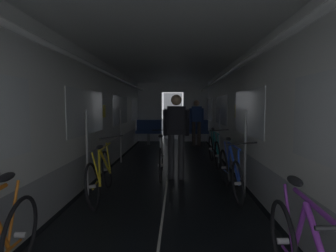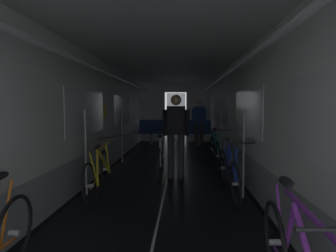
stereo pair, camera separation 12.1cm
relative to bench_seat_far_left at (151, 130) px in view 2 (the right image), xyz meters
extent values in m
cube|color=black|center=(-0.51, -4.82, -0.56)|extent=(0.08, 11.50, 0.01)
cube|color=black|center=(2.31, -4.82, -0.56)|extent=(0.08, 11.50, 0.01)
cube|color=beige|center=(0.90, -4.82, -0.56)|extent=(0.03, 11.27, 0.00)
cube|color=#9EA0A5|center=(-0.61, -4.82, -0.27)|extent=(0.12, 11.50, 0.60)
cube|color=white|center=(-0.61, -4.82, 0.96)|extent=(0.12, 11.50, 1.85)
cube|color=white|center=(-0.54, -5.40, 0.78)|extent=(0.02, 1.90, 0.80)
cube|color=white|center=(-0.54, -2.52, 0.78)|extent=(0.02, 1.90, 0.80)
cube|color=white|center=(-0.54, 0.35, 0.78)|extent=(0.02, 1.90, 0.80)
cube|color=yellow|center=(-0.54, -4.27, 0.78)|extent=(0.01, 0.20, 0.28)
cylinder|color=white|center=(-0.27, -4.82, 1.53)|extent=(0.07, 11.04, 0.07)
cylinder|color=#B7BABF|center=(-0.37, -5.97, 0.13)|extent=(0.04, 0.04, 1.40)
cylinder|color=#B7BABF|center=(-0.37, -3.37, 0.13)|extent=(0.04, 0.04, 1.40)
cube|color=#9EA0A5|center=(2.41, -4.82, -0.27)|extent=(0.12, 11.50, 0.60)
cube|color=white|center=(2.41, -4.82, 0.96)|extent=(0.12, 11.50, 1.85)
cube|color=white|center=(2.35, -5.40, 0.78)|extent=(0.02, 1.90, 0.80)
cube|color=white|center=(2.35, -2.52, 0.78)|extent=(0.02, 1.90, 0.80)
cube|color=white|center=(2.35, 0.35, 0.78)|extent=(0.02, 1.90, 0.80)
cube|color=yellow|center=(2.35, -4.45, 0.78)|extent=(0.01, 0.20, 0.28)
cylinder|color=white|center=(2.07, -4.82, 1.53)|extent=(0.07, 11.04, 0.07)
cylinder|color=#B7BABF|center=(2.17, -5.97, 0.13)|extent=(0.04, 0.04, 1.40)
cylinder|color=#B7BABF|center=(2.17, -3.37, 0.13)|extent=(0.04, 0.04, 1.40)
cube|color=white|center=(-0.05, 0.99, 0.66)|extent=(1.00, 0.12, 2.45)
cube|color=white|center=(1.85, 0.99, 0.66)|extent=(1.00, 0.12, 2.45)
cube|color=white|center=(0.90, 0.99, 1.68)|extent=(0.90, 0.12, 0.40)
cube|color=#4C4F54|center=(0.90, 1.69, 0.46)|extent=(0.81, 0.04, 2.05)
cube|color=silver|center=(0.90, -4.82, 1.94)|extent=(3.14, 11.62, 0.12)
cylinder|color=gray|center=(0.00, -0.07, -0.35)|extent=(0.12, 0.12, 0.44)
cube|color=#2D4784|center=(0.00, -0.07, -0.08)|extent=(0.96, 0.44, 0.10)
cube|color=#2D4784|center=(0.00, 0.12, 0.17)|extent=(0.96, 0.08, 0.40)
torus|color=gray|center=(-0.43, 0.15, 0.37)|extent=(0.14, 0.14, 0.02)
cylinder|color=gray|center=(1.80, -0.07, -0.35)|extent=(0.12, 0.12, 0.44)
cube|color=#2D4784|center=(1.80, -0.07, -0.08)|extent=(0.96, 0.44, 0.10)
cube|color=#2D4784|center=(1.80, 0.12, 0.17)|extent=(0.96, 0.08, 0.40)
torus|color=gray|center=(1.37, 0.15, 0.37)|extent=(0.14, 0.14, 0.02)
torus|color=black|center=(1.99, -3.13, -0.23)|extent=(0.09, 0.67, 0.67)
cylinder|color=#B2B2B7|center=(1.99, -3.13, -0.23)|extent=(0.09, 0.05, 0.06)
torus|color=black|center=(2.01, -4.15, -0.23)|extent=(0.09, 0.67, 0.67)
cylinder|color=#B2B2B7|center=(2.01, -4.15, -0.23)|extent=(0.09, 0.05, 0.06)
cylinder|color=teal|center=(2.02, -3.83, -0.01)|extent=(0.09, 0.54, 0.56)
cylinder|color=teal|center=(2.01, -3.42, -0.01)|extent=(0.06, 0.34, 0.55)
cylinder|color=teal|center=(2.03, -3.68, 0.25)|extent=(0.05, 0.82, 0.04)
cylinder|color=teal|center=(2.01, -3.20, 0.01)|extent=(0.06, 0.16, 0.49)
cylinder|color=teal|center=(2.00, -3.35, -0.26)|extent=(0.03, 0.45, 0.07)
cylinder|color=teal|center=(2.03, -4.12, 0.01)|extent=(0.06, 0.09, 0.49)
cylinder|color=black|center=(2.00, -3.58, -0.28)|extent=(0.03, 0.17, 0.17)
ellipsoid|color=black|center=(2.03, -3.25, 0.31)|extent=(0.10, 0.24, 0.07)
cylinder|color=black|center=(2.05, -4.14, 0.35)|extent=(0.44, 0.03, 0.05)
torus|color=black|center=(-0.09, -6.57, -0.24)|extent=(0.18, 0.68, 0.67)
cylinder|color=#B2B2B7|center=(-0.09, -6.57, -0.24)|extent=(0.10, 0.06, 0.06)
torus|color=black|center=(-0.16, -5.56, -0.24)|extent=(0.18, 0.68, 0.67)
cylinder|color=#B2B2B7|center=(-0.16, -5.56, -0.24)|extent=(0.10, 0.06, 0.06)
cylinder|color=yellow|center=(-0.11, -5.87, -0.02)|extent=(0.09, 0.55, 0.56)
cylinder|color=yellow|center=(-0.08, -6.28, -0.02)|extent=(0.13, 0.34, 0.55)
cylinder|color=yellow|center=(-0.06, -6.02, 0.24)|extent=(0.09, 0.82, 0.04)
cylinder|color=yellow|center=(-0.06, -6.50, 0.00)|extent=(0.09, 0.17, 0.49)
cylinder|color=yellow|center=(-0.11, -6.35, -0.26)|extent=(0.06, 0.45, 0.07)
cylinder|color=yellow|center=(-0.12, -5.58, 0.00)|extent=(0.10, 0.08, 0.49)
cylinder|color=black|center=(-0.13, -6.13, -0.28)|extent=(0.05, 0.17, 0.17)
ellipsoid|color=black|center=(-0.02, -6.45, 0.30)|extent=(0.11, 0.25, 0.07)
cylinder|color=black|center=(-0.08, -5.56, 0.34)|extent=(0.44, 0.05, 0.09)
torus|color=black|center=(1.96, -5.35, -0.23)|extent=(0.10, 0.67, 0.67)
cylinder|color=#B2B2B7|center=(1.96, -5.35, -0.23)|extent=(0.09, 0.05, 0.06)
torus|color=black|center=(1.97, -6.37, -0.23)|extent=(0.10, 0.67, 0.67)
cylinder|color=#B2B2B7|center=(1.97, -6.37, -0.23)|extent=(0.09, 0.05, 0.06)
cylinder|color=#2342B7|center=(1.99, -6.05, -0.01)|extent=(0.09, 0.54, 0.56)
cylinder|color=#2342B7|center=(1.98, -5.64, -0.01)|extent=(0.08, 0.34, 0.55)
cylinder|color=#2342B7|center=(2.01, -5.90, 0.25)|extent=(0.05, 0.82, 0.04)
cylinder|color=#2342B7|center=(1.98, -5.42, 0.01)|extent=(0.07, 0.16, 0.49)
cylinder|color=#2342B7|center=(1.96, -5.57, -0.26)|extent=(0.03, 0.45, 0.07)
cylinder|color=#2342B7|center=(1.99, -6.34, 0.01)|extent=(0.07, 0.09, 0.49)
cylinder|color=black|center=(1.96, -5.80, -0.28)|extent=(0.03, 0.17, 0.17)
ellipsoid|color=black|center=(2.00, -5.47, 0.31)|extent=(0.10, 0.24, 0.07)
cylinder|color=black|center=(2.02, -6.36, 0.35)|extent=(0.44, 0.03, 0.06)
torus|color=black|center=(1.97, -8.04, -0.23)|extent=(0.14, 0.67, 0.67)
cylinder|color=#B2B2B7|center=(1.97, -8.04, -0.23)|extent=(0.10, 0.06, 0.06)
cylinder|color=purple|center=(1.96, -8.34, -0.01)|extent=(0.10, 0.34, 0.55)
cylinder|color=purple|center=(1.96, -8.59, 0.25)|extent=(0.10, 0.82, 0.04)
cylinder|color=purple|center=(1.98, -8.11, 0.01)|extent=(0.05, 0.17, 0.49)
ellipsoid|color=black|center=(2.00, -8.17, 0.31)|extent=(0.11, 0.25, 0.07)
torus|color=black|center=(-0.27, -8.01, -0.23)|extent=(0.16, 0.67, 0.67)
cylinder|color=#B2B2B7|center=(-0.27, -8.01, -0.23)|extent=(0.10, 0.06, 0.06)
cylinder|color=orange|center=(-0.28, -8.08, 0.01)|extent=(0.04, 0.17, 0.49)
cylinder|color=orange|center=(-0.24, -8.23, -0.26)|extent=(0.08, 0.45, 0.07)
cylinder|color=#2D2D33|center=(0.98, -4.93, -0.12)|extent=(0.13, 0.13, 0.90)
cylinder|color=#2D2D33|center=(1.18, -4.93, -0.12)|extent=(0.13, 0.13, 0.90)
cube|color=black|center=(1.08, -4.93, 0.61)|extent=(0.36, 0.23, 0.56)
cylinder|color=black|center=(0.86, -4.92, 0.56)|extent=(0.09, 0.20, 0.53)
cylinder|color=black|center=(1.30, -4.91, 0.56)|extent=(0.09, 0.20, 0.53)
sphere|color=tan|center=(1.08, -4.93, 1.01)|extent=(0.21, 0.21, 0.21)
cube|color=black|center=(1.08, -5.10, 0.65)|extent=(0.28, 0.16, 0.40)
torus|color=black|center=(0.77, -5.19, -0.23)|extent=(0.06, 0.67, 0.67)
cylinder|color=#B2B2B7|center=(0.77, -5.19, -0.23)|extent=(0.09, 0.05, 0.05)
torus|color=black|center=(0.74, -4.17, -0.23)|extent=(0.06, 0.67, 0.67)
cylinder|color=#B2B2B7|center=(0.74, -4.17, -0.23)|extent=(0.09, 0.05, 0.05)
cylinder|color=silver|center=(0.75, -4.49, -0.01)|extent=(0.05, 0.54, 0.56)
cylinder|color=silver|center=(0.77, -4.90, -0.01)|extent=(0.05, 0.34, 0.55)
cylinder|color=silver|center=(0.76, -4.64, 0.25)|extent=(0.06, 0.82, 0.03)
cylinder|color=silver|center=(0.77, -5.12, 0.01)|extent=(0.02, 0.16, 0.49)
cylinder|color=silver|center=(0.77, -4.97, -0.26)|extent=(0.04, 0.45, 0.07)
cylinder|color=silver|center=(0.75, -4.20, 0.01)|extent=(0.03, 0.09, 0.49)
cylinder|color=black|center=(0.76, -4.74, -0.28)|extent=(0.02, 0.17, 0.17)
ellipsoid|color=black|center=(0.77, -5.07, 0.31)|extent=(0.10, 0.24, 0.06)
cylinder|color=black|center=(0.75, -4.18, 0.35)|extent=(0.44, 0.04, 0.03)
cylinder|color=brown|center=(1.90, -0.37, -0.12)|extent=(0.13, 0.13, 0.90)
cylinder|color=brown|center=(1.70, -0.37, -0.12)|extent=(0.13, 0.13, 0.90)
cube|color=#2D4C99|center=(1.80, -0.37, 0.61)|extent=(0.36, 0.22, 0.56)
cylinder|color=#2D4C99|center=(2.02, -0.39, 0.56)|extent=(0.09, 0.20, 0.53)
cylinder|color=#2D4C99|center=(1.58, -0.39, 0.56)|extent=(0.09, 0.20, 0.53)
sphere|color=tan|center=(1.80, -0.37, 1.01)|extent=(0.21, 0.21, 0.21)
camera|label=1|loc=(1.09, -10.22, 0.88)|focal=28.66mm
camera|label=2|loc=(1.21, -10.22, 0.88)|focal=28.66mm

